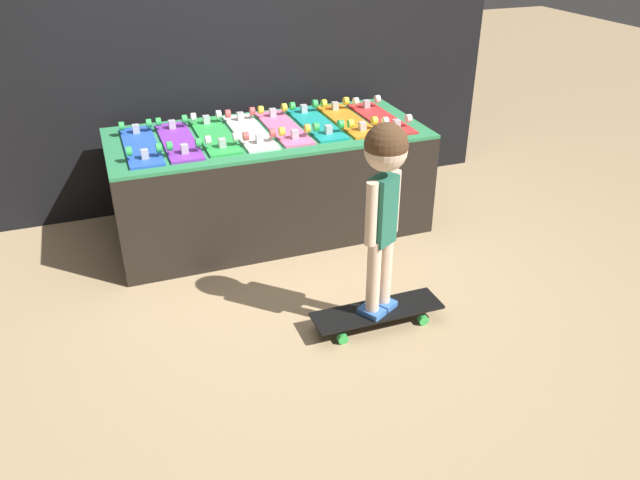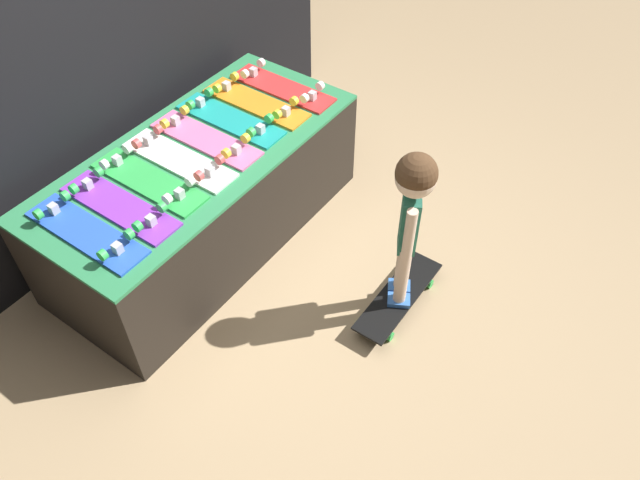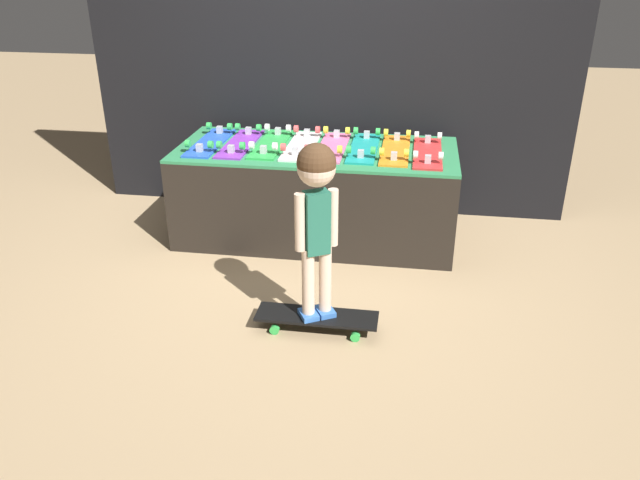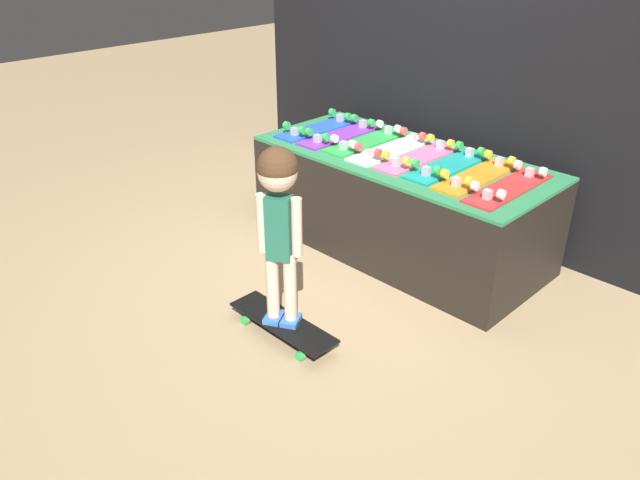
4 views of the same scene
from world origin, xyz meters
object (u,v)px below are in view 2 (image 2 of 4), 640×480
at_px(skateboard_white_on_rack, 179,158).
at_px(skateboard_teal_on_rack, 230,118).
at_px(skateboard_orange_on_rack, 256,101).
at_px(skateboard_blue_on_rack, 86,231).
at_px(skateboard_green_on_rack, 148,180).
at_px(skateboard_pink_on_rack, 206,138).
at_px(skateboard_red_on_rack, 282,87).
at_px(skateboard_on_floor, 398,297).
at_px(skateboard_purple_on_rack, 119,205).
at_px(child, 412,205).

xyz_separation_m(skateboard_white_on_rack, skateboard_teal_on_rack, (0.44, 0.02, 0.00)).
relative_size(skateboard_white_on_rack, skateboard_orange_on_rack, 1.00).
xyz_separation_m(skateboard_blue_on_rack, skateboard_green_on_rack, (0.44, 0.03, 0.00)).
height_order(skateboard_green_on_rack, skateboard_pink_on_rack, same).
bearing_deg(skateboard_pink_on_rack, skateboard_white_on_rack, -178.32).
distance_m(skateboard_white_on_rack, skateboard_teal_on_rack, 0.44).
relative_size(skateboard_orange_on_rack, skateboard_red_on_rack, 1.00).
xyz_separation_m(skateboard_blue_on_rack, skateboard_on_floor, (0.96, -1.23, -0.61)).
distance_m(skateboard_purple_on_rack, skateboard_white_on_rack, 0.44).
height_order(skateboard_blue_on_rack, child, child).
bearing_deg(skateboard_orange_on_rack, skateboard_green_on_rack, 179.65).
bearing_deg(skateboard_purple_on_rack, skateboard_orange_on_rack, 0.85).
bearing_deg(skateboard_teal_on_rack, skateboard_pink_on_rack, -177.58).
relative_size(skateboard_white_on_rack, child, 0.70).
relative_size(skateboard_purple_on_rack, child, 0.70).
bearing_deg(skateboard_blue_on_rack, skateboard_purple_on_rack, 1.65).
bearing_deg(skateboard_pink_on_rack, skateboard_teal_on_rack, 2.42).
bearing_deg(child, skateboard_white_on_rack, 74.68).
relative_size(skateboard_blue_on_rack, skateboard_red_on_rack, 1.00).
xyz_separation_m(skateboard_blue_on_rack, skateboard_teal_on_rack, (1.09, 0.04, 0.00)).
height_order(skateboard_teal_on_rack, skateboard_on_floor, skateboard_teal_on_rack).
distance_m(skateboard_orange_on_rack, skateboard_red_on_rack, 0.22).
relative_size(skateboard_green_on_rack, child, 0.70).
height_order(skateboard_blue_on_rack, skateboard_orange_on_rack, same).
relative_size(skateboard_blue_on_rack, skateboard_white_on_rack, 1.00).
bearing_deg(skateboard_on_floor, skateboard_red_on_rack, 65.16).
xyz_separation_m(skateboard_teal_on_rack, skateboard_orange_on_rack, (0.22, -0.01, 0.00)).
bearing_deg(skateboard_red_on_rack, skateboard_pink_on_rack, 176.82).
distance_m(skateboard_teal_on_rack, child, 1.28).
xyz_separation_m(skateboard_green_on_rack, skateboard_pink_on_rack, (0.44, -0.00, 0.00)).
bearing_deg(skateboard_teal_on_rack, skateboard_blue_on_rack, -178.13).
bearing_deg(skateboard_red_on_rack, child, -114.84).
xyz_separation_m(skateboard_blue_on_rack, skateboard_purple_on_rack, (0.22, 0.01, 0.00)).
xyz_separation_m(skateboard_pink_on_rack, child, (0.09, -1.26, 0.10)).
height_order(skateboard_white_on_rack, skateboard_orange_on_rack, same).
height_order(skateboard_blue_on_rack, skateboard_green_on_rack, same).
xyz_separation_m(skateboard_purple_on_rack, skateboard_orange_on_rack, (1.09, 0.02, 0.00)).
distance_m(skateboard_pink_on_rack, skateboard_teal_on_rack, 0.22).
height_order(skateboard_blue_on_rack, skateboard_teal_on_rack, same).
bearing_deg(skateboard_purple_on_rack, skateboard_white_on_rack, 1.81).
bearing_deg(skateboard_purple_on_rack, skateboard_teal_on_rack, 1.93).
bearing_deg(skateboard_orange_on_rack, skateboard_purple_on_rack, -179.15).
distance_m(skateboard_green_on_rack, skateboard_white_on_rack, 0.22).
bearing_deg(child, skateboard_pink_on_rack, 64.91).
distance_m(skateboard_blue_on_rack, skateboard_white_on_rack, 0.66).
distance_m(skateboard_white_on_rack, skateboard_orange_on_rack, 0.66).
relative_size(skateboard_blue_on_rack, skateboard_teal_on_rack, 1.00).
bearing_deg(skateboard_white_on_rack, skateboard_teal_on_rack, 2.05).
bearing_deg(child, skateboard_red_on_rack, 35.94).
height_order(skateboard_pink_on_rack, skateboard_teal_on_rack, same).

